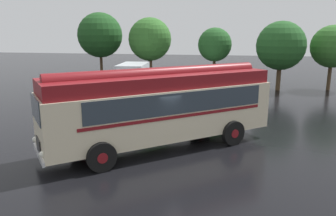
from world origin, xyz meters
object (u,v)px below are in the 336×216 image
object	(u,v)px
car_near_left	(168,87)
box_van	(131,79)
vintage_bus	(161,105)
car_mid_left	(204,86)

from	to	relation	value
car_near_left	box_van	world-z (taller)	box_van
car_near_left	vintage_bus	bearing A→B (deg)	-80.67
box_van	vintage_bus	bearing A→B (deg)	-66.59
car_near_left	car_mid_left	world-z (taller)	same
car_near_left	car_mid_left	size ratio (longest dim) A/B	1.01
vintage_bus	car_mid_left	size ratio (longest dim) A/B	2.19
vintage_bus	box_van	distance (m)	11.64
car_mid_left	car_near_left	bearing A→B (deg)	-158.60
car_near_left	box_van	bearing A→B (deg)	-175.26
vintage_bus	box_van	bearing A→B (deg)	113.41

